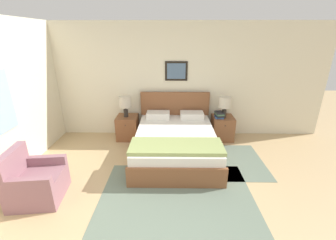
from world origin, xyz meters
TOP-DOWN VIEW (x-y plane):
  - wall_back at (0.00, 3.29)m, footprint 7.42×0.09m
  - wall_left at (-2.54, 1.61)m, footprint 0.08×5.66m
  - area_rug_main at (0.23, 0.81)m, footprint 2.31×1.85m
  - area_rug_bedside at (1.44, 1.93)m, footprint 0.97×1.34m
  - bed at (0.23, 2.16)m, footprint 1.60×2.12m
  - armchair at (-1.86, 0.84)m, footprint 0.75×0.76m
  - nightstand_near_window at (-0.87, 2.96)m, footprint 0.48×0.52m
  - nightstand_by_door at (1.34, 2.96)m, footprint 0.48×0.52m
  - table_lamp_near_window at (-0.89, 2.94)m, footprint 0.28×0.28m
  - table_lamp_by_door at (1.35, 2.94)m, footprint 0.28×0.28m
  - book_thick_bottom at (1.24, 2.91)m, footprint 0.20×0.23m
  - book_hardcover_middle at (1.24, 2.91)m, footprint 0.18×0.25m
  - book_novel_upper at (1.24, 2.91)m, footprint 0.19×0.25m
  - book_slim_near_top at (1.24, 2.91)m, footprint 0.19×0.24m

SIDE VIEW (x-z plane):
  - area_rug_main at x=0.23m, z-range 0.00..0.01m
  - area_rug_bedside at x=1.44m, z-range 0.00..0.01m
  - nightstand_near_window at x=-0.87m, z-range 0.00..0.55m
  - nightstand_by_door at x=1.34m, z-range 0.00..0.55m
  - armchair at x=-1.86m, z-range -0.12..0.67m
  - bed at x=0.23m, z-range -0.25..0.82m
  - book_thick_bottom at x=1.24m, z-range 0.55..0.58m
  - book_hardcover_middle at x=1.24m, z-range 0.58..0.62m
  - book_novel_upper at x=1.24m, z-range 0.62..0.65m
  - book_slim_near_top at x=1.24m, z-range 0.65..0.68m
  - table_lamp_near_window at x=-0.89m, z-range 0.64..1.11m
  - table_lamp_by_door at x=1.35m, z-range 0.64..1.11m
  - wall_left at x=-2.54m, z-range 0.00..2.60m
  - wall_back at x=0.00m, z-range 0.00..2.60m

